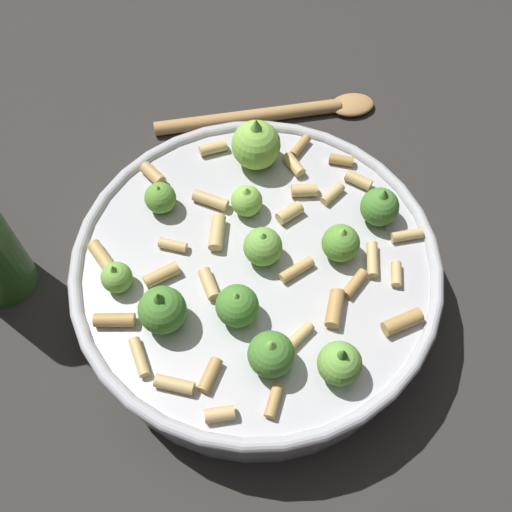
% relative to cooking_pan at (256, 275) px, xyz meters
% --- Properties ---
extents(ground_plane, '(2.40, 2.40, 0.00)m').
position_rel_cooking_pan_xyz_m(ground_plane, '(-0.00, -0.00, -0.04)').
color(ground_plane, '#2D2B28').
extents(cooking_pan, '(0.33, 0.33, 0.13)m').
position_rel_cooking_pan_xyz_m(cooking_pan, '(0.00, 0.00, 0.00)').
color(cooking_pan, '#B7B7BC').
rests_on(cooking_pan, ground).
extents(wooden_spoon, '(0.24, 0.16, 0.02)m').
position_rel_cooking_pan_xyz_m(wooden_spoon, '(0.17, 0.16, -0.03)').
color(wooden_spoon, '#B2844C').
rests_on(wooden_spoon, ground).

